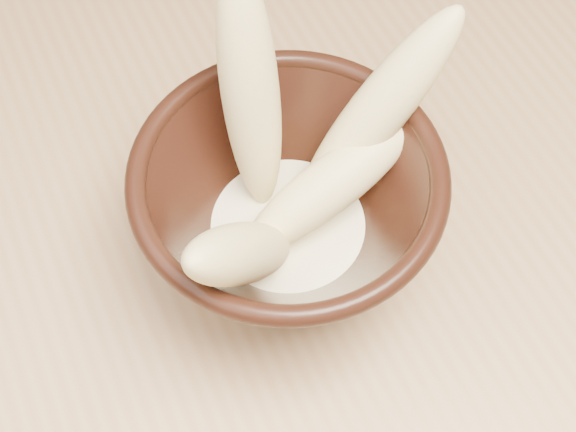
% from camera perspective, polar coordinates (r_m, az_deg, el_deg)
% --- Properties ---
extents(table, '(1.20, 0.80, 0.75)m').
position_cam_1_polar(table, '(0.68, 1.71, 6.08)').
color(table, tan).
rests_on(table, ground).
extents(bowl, '(0.18, 0.18, 0.10)m').
position_cam_1_polar(bowl, '(0.48, -0.00, 0.52)').
color(bowl, black).
rests_on(bowl, table).
extents(milk_puddle, '(0.10, 0.10, 0.01)m').
position_cam_1_polar(milk_puddle, '(0.50, -0.00, -0.93)').
color(milk_puddle, '#FFF6CD').
rests_on(milk_puddle, bowl).
extents(banana_upright, '(0.05, 0.09, 0.17)m').
position_cam_1_polar(banana_upright, '(0.46, -2.71, 8.90)').
color(banana_upright, '#EFDA8D').
rests_on(banana_upright, bowl).
extents(banana_left, '(0.11, 0.09, 0.13)m').
position_cam_1_polar(banana_left, '(0.43, -3.31, -2.66)').
color(banana_left, '#EFDA8D').
rests_on(banana_left, bowl).
extents(banana_right, '(0.13, 0.05, 0.14)m').
position_cam_1_polar(banana_right, '(0.48, 6.33, 7.32)').
color(banana_right, '#EFDA8D').
rests_on(banana_right, bowl).
extents(banana_across, '(0.13, 0.06, 0.06)m').
position_cam_1_polar(banana_across, '(0.48, 3.02, 2.21)').
color(banana_across, '#EFDA8D').
rests_on(banana_across, bowl).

